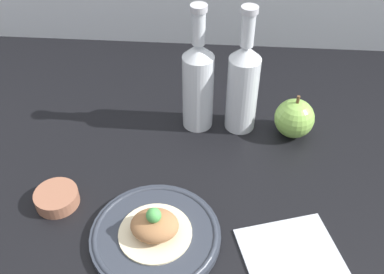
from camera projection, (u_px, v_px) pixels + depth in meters
ground_plane at (216, 184)px, 91.56cm from camera, size 180.00×110.00×4.00cm
plate at (157, 235)px, 78.69cm from camera, size 23.02×23.02×1.69cm
plated_food at (156, 226)px, 76.98cm from camera, size 12.93×12.93×6.40cm
cider_bottle_left at (199, 83)px, 95.29cm from camera, size 6.73×6.73×28.85cm
cider_bottle_right at (244, 85)px, 94.76cm from camera, size 6.73×6.73×28.85cm
apple at (295, 118)px, 97.33cm from camera, size 8.65×8.65×10.30cm
napkin at (293, 256)px, 76.22cm from camera, size 20.00×18.98×0.80cm
dipping_bowl at (58, 198)px, 84.45cm from camera, size 8.23×8.23×2.73cm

